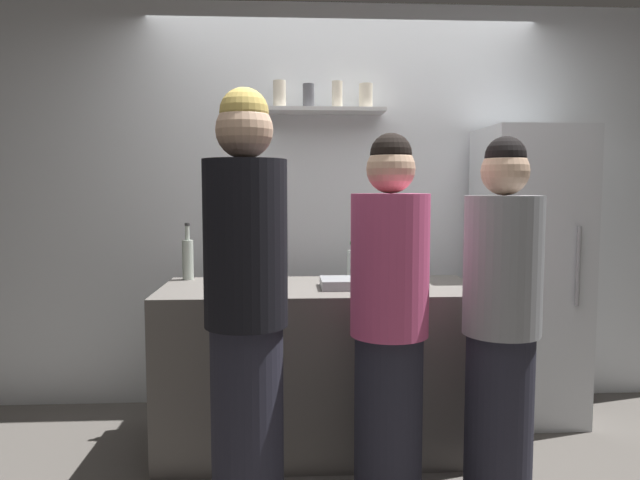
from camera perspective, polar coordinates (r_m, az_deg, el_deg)
The scene contains 12 objects.
back_wall_assembly at distance 3.92m, azimuth 2.14°, elevation 3.38°, with size 4.80×0.32×2.60m.
refrigerator at distance 3.84m, azimuth 19.50°, elevation -3.15°, with size 0.58×0.60×1.78m.
counter at distance 3.29m, azimuth -0.00°, elevation -12.13°, with size 1.70×0.72×0.89m, color #66605B.
baking_pan at distance 3.14m, azimuth 3.19°, elevation -4.19°, with size 0.34×0.24×0.05m, color gray.
utensil_holder at distance 3.01m, azimuth -6.37°, elevation -3.92°, with size 0.11×0.11×0.22m.
wine_bottle_dark_glass at distance 3.44m, azimuth -6.48°, elevation -1.75°, with size 0.07×0.07×0.33m.
wine_bottle_pale_glass at distance 3.48m, azimuth -12.69°, elevation -1.71°, with size 0.06×0.06×0.33m.
wine_bottle_green_glass at distance 3.19m, azimuth 8.03°, elevation -2.34°, with size 0.07×0.07×0.33m.
water_bottle_plastic at distance 3.38m, azimuth 3.38°, elevation -2.30°, with size 0.09×0.09×0.22m.
person_blonde at distance 2.44m, azimuth -7.16°, elevation -6.93°, with size 0.34×0.34×1.81m.
person_pink_top at distance 2.60m, azimuth 6.71°, elevation -8.31°, with size 0.34×0.34×1.65m.
person_grey_hoodie at distance 2.75m, azimuth 17.14°, elevation -7.94°, with size 0.34×0.34×1.64m.
Camera 1 is at (-0.37, -2.65, 1.41)m, focal length 33.02 mm.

